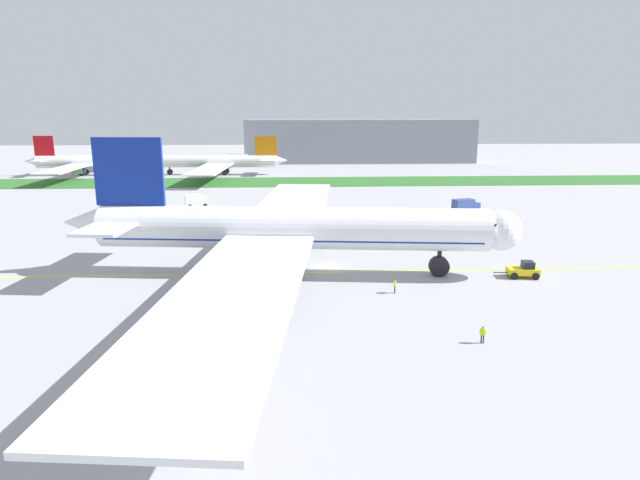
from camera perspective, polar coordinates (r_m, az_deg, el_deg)
ground_plane at (r=75.69m, az=0.67°, el=-2.87°), size 600.00×600.00×0.00m
apron_taxi_line at (r=73.44m, az=0.79°, el=-3.37°), size 280.00×0.36×0.01m
grass_median_strip at (r=170.13m, az=-1.49°, el=6.09°), size 320.00×24.00×0.10m
airliner_foreground at (r=71.54m, az=-3.68°, el=1.16°), size 60.12×97.17×17.80m
pushback_tug at (r=75.67m, az=20.47°, el=-2.95°), size 5.75×2.86×2.15m
ground_crew_wingwalker_port at (r=65.40m, az=7.82°, el=-4.61°), size 0.37×0.60×1.76m
ground_crew_marshaller_front at (r=53.41m, az=16.61°, el=-9.26°), size 0.50×0.45×1.66m
service_truck_baggage_loader at (r=126.75m, az=-12.79°, el=4.05°), size 5.45×3.67×2.93m
service_truck_fuel_bowser at (r=120.12m, az=14.92°, el=3.47°), size 6.26×4.00×3.05m
service_truck_catering_van at (r=127.30m, az=-1.33°, el=4.39°), size 4.84×3.25×2.83m
parked_airliner_far_centre at (r=203.69m, az=-22.91°, el=7.50°), size 43.22×69.02×13.33m
parked_airliner_far_right at (r=193.20m, az=-10.58°, el=8.03°), size 48.87×79.51×13.09m
terminal_building at (r=239.49m, az=4.11°, el=10.25°), size 97.07×20.00×18.00m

